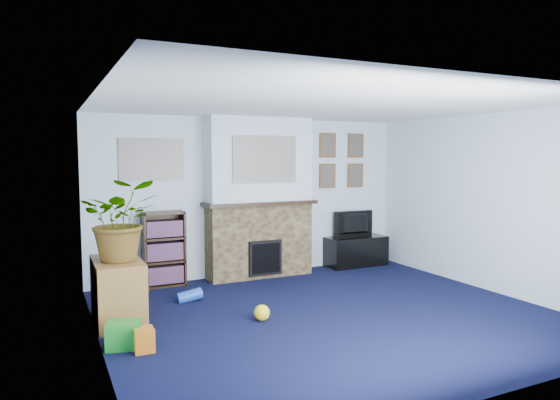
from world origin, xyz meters
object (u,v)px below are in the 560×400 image
television (356,224)px  bookshelf (164,251)px  sideboard (118,290)px  tv_stand (356,252)px

television → bookshelf: size_ratio=0.70×
television → sideboard: (-3.99, -1.26, -0.35)m
television → sideboard: size_ratio=0.83×
bookshelf → sideboard: bookshelf is taller
tv_stand → sideboard: 4.18m
bookshelf → sideboard: (-0.80, -1.32, -0.15)m
tv_stand → bookshelf: size_ratio=0.98×
sideboard → bookshelf: bearing=58.7°
television → bookshelf: bearing=1.2°
tv_stand → sideboard: sideboard is taller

